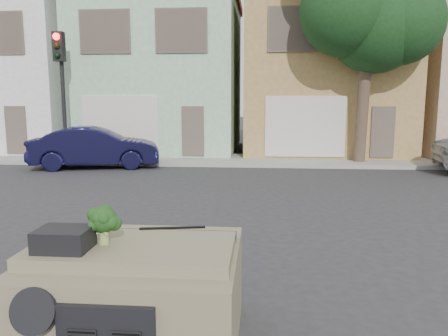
# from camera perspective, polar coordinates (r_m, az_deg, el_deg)

# --- Properties ---
(ground_plane) EXTENTS (120.00, 120.00, 0.00)m
(ground_plane) POSITION_cam_1_polar(r_m,az_deg,el_deg) (7.58, -4.68, -10.28)
(ground_plane) COLOR #303033
(ground_plane) RESTS_ON ground
(sidewalk) EXTENTS (40.00, 3.00, 0.15)m
(sidewalk) POSITION_cam_1_polar(r_m,az_deg,el_deg) (17.77, 0.89, 1.05)
(sidewalk) COLOR gray
(sidewalk) RESTS_ON ground
(townhouse_white) EXTENTS (7.20, 8.20, 7.55)m
(townhouse_white) POSITION_cam_1_polar(r_m,az_deg,el_deg) (24.81, -25.14, 11.00)
(townhouse_white) COLOR white
(townhouse_white) RESTS_ON ground
(townhouse_mint) EXTENTS (7.20, 8.20, 7.55)m
(townhouse_mint) POSITION_cam_1_polar(r_m,az_deg,el_deg) (22.11, -7.64, 12.11)
(townhouse_mint) COLOR #9EC7A2
(townhouse_mint) RESTS_ON ground
(townhouse_tan) EXTENTS (7.20, 8.20, 7.55)m
(townhouse_tan) POSITION_cam_1_polar(r_m,az_deg,el_deg) (21.78, 12.46, 12.04)
(townhouse_tan) COLOR #AA884C
(townhouse_tan) RESTS_ON ground
(navy_sedan) EXTENTS (4.86, 2.67, 1.52)m
(navy_sedan) POSITION_cam_1_polar(r_m,az_deg,el_deg) (16.90, -16.31, 0.03)
(navy_sedan) COLOR black
(navy_sedan) RESTS_ON ground
(traffic_signal) EXTENTS (0.40, 0.40, 5.10)m
(traffic_signal) POSITION_cam_1_polar(r_m,az_deg,el_deg) (18.27, -20.36, 8.51)
(traffic_signal) COLOR black
(traffic_signal) RESTS_ON ground
(tree_near) EXTENTS (4.40, 4.00, 8.50)m
(tree_near) POSITION_cam_1_polar(r_m,az_deg,el_deg) (17.37, 17.98, 14.26)
(tree_near) COLOR #153716
(tree_near) RESTS_ON ground
(car_dashboard) EXTENTS (2.00, 1.80, 1.12)m
(car_dashboard) POSITION_cam_1_polar(r_m,az_deg,el_deg) (4.65, -11.10, -15.70)
(car_dashboard) COLOR #796F54
(car_dashboard) RESTS_ON ground
(instrument_hump) EXTENTS (0.48, 0.38, 0.20)m
(instrument_hump) POSITION_cam_1_polar(r_m,az_deg,el_deg) (4.31, -20.18, -8.71)
(instrument_hump) COLOR black
(instrument_hump) RESTS_ON car_dashboard
(wiper_arm) EXTENTS (0.69, 0.15, 0.02)m
(wiper_arm) POSITION_cam_1_polar(r_m,az_deg,el_deg) (4.73, -6.74, -7.77)
(wiper_arm) COLOR black
(wiper_arm) RESTS_ON car_dashboard
(broccoli) EXTENTS (0.35, 0.35, 0.38)m
(broccoli) POSITION_cam_1_polar(r_m,az_deg,el_deg) (4.34, -15.47, -7.16)
(broccoli) COLOR #163611
(broccoli) RESTS_ON car_dashboard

